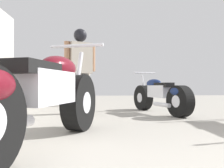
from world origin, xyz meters
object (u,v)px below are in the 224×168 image
Objects in this scene: motorcycle_maroon_cruiser at (44,98)px; mechanic_with_helmet at (81,67)px; mechanic_in_blue at (80,63)px; motorcycle_black_naked at (160,95)px.

motorcycle_maroon_cruiser is 4.16m from mechanic_with_helmet.
mechanic_with_helmet is (-0.11, 1.72, 0.05)m from mechanic_in_blue.
mechanic_with_helmet is at bearing 89.56° from motorcycle_maroon_cruiser.
mechanic_in_blue reaches higher than motorcycle_maroon_cruiser.
mechanic_in_blue is (0.14, 2.40, 0.54)m from motorcycle_maroon_cruiser.
motorcycle_black_naked is 1.06× the size of mechanic_in_blue.
mechanic_in_blue is at bearing -86.39° from mechanic_with_helmet.
mechanic_with_helmet reaches higher than motorcycle_black_naked.
motorcycle_maroon_cruiser is at bearing -93.34° from mechanic_in_blue.
mechanic_with_helmet reaches higher than mechanic_in_blue.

